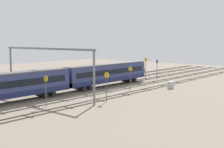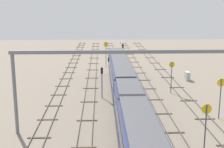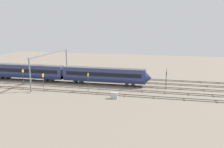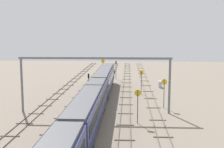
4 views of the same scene
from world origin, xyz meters
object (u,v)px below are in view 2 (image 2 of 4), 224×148
(train, at_px, (138,139))
(speed_sign_mid_trackside, at_px, (221,93))
(signal_light_trackside_departure, at_px, (123,52))
(speed_sign_distant_end, at_px, (172,73))
(signal_light_trackside_approach, at_px, (102,78))
(overhead_gantry, at_px, (128,69))
(speed_sign_far_trackside, at_px, (206,122))
(speed_sign_near_foreground, at_px, (106,51))
(relay_cabinet, at_px, (187,76))

(train, relative_size, speed_sign_mid_trackside, 15.32)
(speed_sign_mid_trackside, height_order, signal_light_trackside_departure, signal_light_trackside_departure)
(speed_sign_distant_end, distance_m, signal_light_trackside_approach, 10.72)
(overhead_gantry, bearing_deg, speed_sign_far_trackside, -129.23)
(signal_light_trackside_approach, bearing_deg, train, -171.89)
(speed_sign_near_foreground, relative_size, speed_sign_distant_end, 1.12)
(speed_sign_mid_trackside, height_order, relay_cabinet, speed_sign_mid_trackside)
(speed_sign_mid_trackside, height_order, speed_sign_far_trackside, speed_sign_mid_trackside)
(speed_sign_near_foreground, height_order, speed_sign_distant_end, speed_sign_near_foreground)
(speed_sign_far_trackside, xyz_separation_m, signal_light_trackside_approach, (17.58, 9.17, -0.18))
(speed_sign_mid_trackside, distance_m, speed_sign_far_trackside, 9.92)
(train, relative_size, overhead_gantry, 3.16)
(speed_sign_distant_end, bearing_deg, train, 160.80)
(speed_sign_near_foreground, distance_m, relay_cabinet, 18.70)
(relay_cabinet, bearing_deg, speed_sign_distant_end, 149.64)
(overhead_gantry, relative_size, speed_sign_distant_end, 4.89)
(speed_sign_far_trackside, bearing_deg, signal_light_trackside_approach, 27.54)
(speed_sign_far_trackside, bearing_deg, train, 109.74)
(signal_light_trackside_departure, bearing_deg, speed_sign_far_trackside, -173.28)
(speed_sign_mid_trackside, bearing_deg, speed_sign_far_trackside, 152.13)
(train, xyz_separation_m, speed_sign_distant_end, (22.01, -7.67, 0.48))
(speed_sign_far_trackside, xyz_separation_m, signal_light_trackside_departure, (39.47, 4.65, 0.11))
(overhead_gantry, bearing_deg, speed_sign_near_foreground, 2.78)
(overhead_gantry, bearing_deg, relay_cabinet, -29.30)
(speed_sign_far_trackside, height_order, signal_light_trackside_departure, signal_light_trackside_departure)
(overhead_gantry, distance_m, speed_sign_far_trackside, 9.25)
(signal_light_trackside_departure, height_order, relay_cabinet, signal_light_trackside_departure)
(speed_sign_distant_end, distance_m, relay_cabinet, 9.58)
(speed_sign_mid_trackside, relative_size, relay_cabinet, 3.06)
(speed_sign_far_trackside, bearing_deg, speed_sign_mid_trackside, -27.87)
(train, height_order, speed_sign_near_foreground, speed_sign_near_foreground)
(speed_sign_mid_trackside, height_order, signal_light_trackside_approach, speed_sign_mid_trackside)
(speed_sign_near_foreground, bearing_deg, speed_sign_mid_trackside, -157.33)
(signal_light_trackside_approach, bearing_deg, speed_sign_far_trackside, -152.46)
(overhead_gantry, distance_m, speed_sign_mid_trackside, 12.25)
(speed_sign_near_foreground, height_order, signal_light_trackside_approach, speed_sign_near_foreground)
(train, relative_size, signal_light_trackside_departure, 15.10)
(signal_light_trackside_departure, bearing_deg, overhead_gantry, 176.81)
(overhead_gantry, relative_size, signal_light_trackside_approach, 5.30)
(speed_sign_far_trackside, relative_size, relay_cabinet, 2.98)
(speed_sign_distant_end, bearing_deg, speed_sign_mid_trackside, -163.23)
(overhead_gantry, xyz_separation_m, speed_sign_distant_end, (14.39, -7.88, -3.73))
(signal_light_trackside_approach, distance_m, signal_light_trackside_departure, 22.35)
(overhead_gantry, relative_size, speed_sign_near_foreground, 4.37)
(speed_sign_mid_trackside, distance_m, signal_light_trackside_approach, 16.38)
(speed_sign_far_trackside, height_order, speed_sign_distant_end, speed_sign_distant_end)
(speed_sign_mid_trackside, relative_size, speed_sign_distant_end, 1.01)
(signal_light_trackside_approach, height_order, relay_cabinet, signal_light_trackside_approach)
(speed_sign_mid_trackside, bearing_deg, train, 135.18)
(train, xyz_separation_m, signal_light_trackside_departure, (41.75, -1.69, 0.58))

